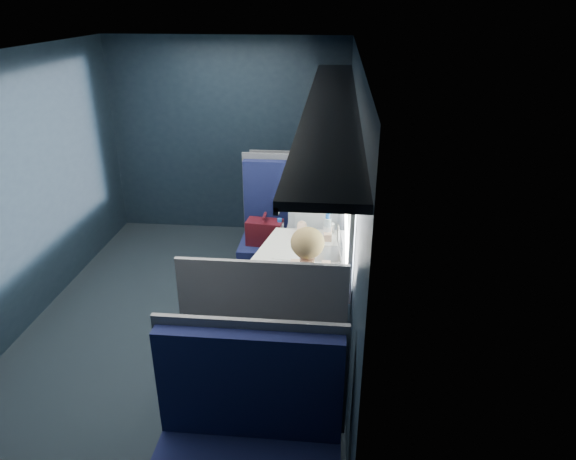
# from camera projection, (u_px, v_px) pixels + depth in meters

# --- Properties ---
(ground) EXTENTS (2.80, 4.20, 0.01)m
(ground) POSITION_uv_depth(u_px,v_px,m) (189.00, 322.00, 4.63)
(ground) COLOR black
(room_shell) EXTENTS (3.00, 4.40, 2.40)m
(room_shell) POSITION_uv_depth(u_px,v_px,m) (177.00, 164.00, 4.01)
(room_shell) COLOR black
(room_shell) RESTS_ON ground
(table) EXTENTS (0.62, 1.00, 0.74)m
(table) POSITION_uv_depth(u_px,v_px,m) (304.00, 262.00, 4.26)
(table) COLOR #54565E
(table) RESTS_ON ground
(seat_bay_near) EXTENTS (1.04, 0.62, 1.26)m
(seat_bay_near) POSITION_uv_depth(u_px,v_px,m) (290.00, 242.00, 5.17)
(seat_bay_near) COLOR #0C1035
(seat_bay_near) RESTS_ON ground
(seat_bay_far) EXTENTS (1.04, 0.62, 1.26)m
(seat_bay_far) POSITION_uv_depth(u_px,v_px,m) (269.00, 351.00, 3.59)
(seat_bay_far) COLOR #0C1035
(seat_bay_far) RESTS_ON ground
(seat_row_front) EXTENTS (1.04, 0.51, 1.16)m
(seat_row_front) POSITION_uv_depth(u_px,v_px,m) (298.00, 209.00, 6.01)
(seat_row_front) COLOR #0C1035
(seat_row_front) RESTS_ON ground
(seat_row_back) EXTENTS (1.04, 0.51, 1.16)m
(seat_row_back) POSITION_uv_depth(u_px,v_px,m) (247.00, 459.00, 2.76)
(seat_row_back) COLOR #0C1035
(seat_row_back) RESTS_ON ground
(man) EXTENTS (0.53, 0.56, 1.32)m
(man) POSITION_uv_depth(u_px,v_px,m) (316.00, 223.00, 4.87)
(man) COLOR black
(man) RESTS_ON ground
(woman) EXTENTS (0.53, 0.56, 1.32)m
(woman) POSITION_uv_depth(u_px,v_px,m) (307.00, 302.00, 3.59)
(woman) COLOR black
(woman) RESTS_ON ground
(papers) EXTENTS (0.73, 0.93, 0.01)m
(papers) POSITION_uv_depth(u_px,v_px,m) (293.00, 251.00, 4.26)
(papers) COLOR white
(papers) RESTS_ON table
(laptop) EXTENTS (0.22, 0.29, 0.22)m
(laptop) POSITION_uv_depth(u_px,v_px,m) (333.00, 248.00, 4.19)
(laptop) COLOR silver
(laptop) RESTS_ON table
(bottle_small) EXTENTS (0.07, 0.07, 0.23)m
(bottle_small) POSITION_uv_depth(u_px,v_px,m) (327.00, 227.00, 4.46)
(bottle_small) COLOR silver
(bottle_small) RESTS_ON table
(cup) EXTENTS (0.07, 0.07, 0.09)m
(cup) POSITION_uv_depth(u_px,v_px,m) (331.00, 228.00, 4.59)
(cup) COLOR white
(cup) RESTS_ON table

